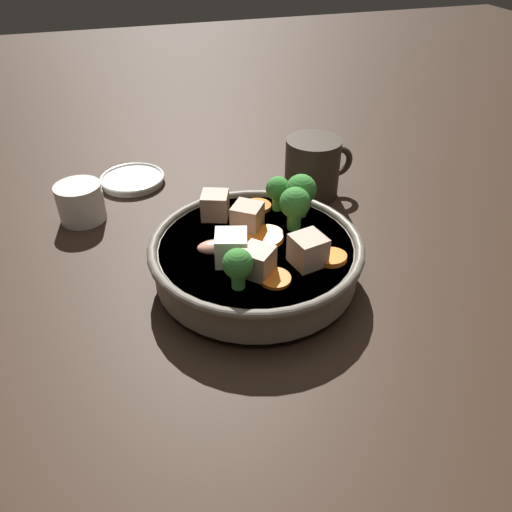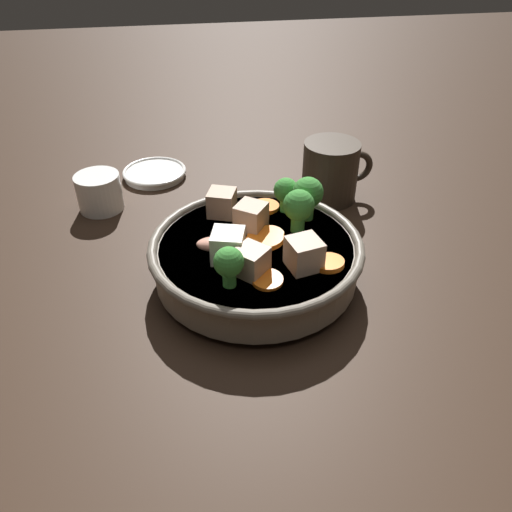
% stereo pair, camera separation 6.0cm
% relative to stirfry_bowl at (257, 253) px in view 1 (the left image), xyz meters
% --- Properties ---
extents(ground_plane, '(3.00, 3.00, 0.00)m').
position_rel_stirfry_bowl_xyz_m(ground_plane, '(-0.00, -0.00, -0.04)').
color(ground_plane, black).
extents(stirfry_bowl, '(0.26, 0.26, 0.11)m').
position_rel_stirfry_bowl_xyz_m(stirfry_bowl, '(0.00, 0.00, 0.00)').
color(stirfry_bowl, slate).
rests_on(stirfry_bowl, ground_plane).
extents(side_saucer, '(0.11, 0.11, 0.01)m').
position_rel_stirfry_bowl_xyz_m(side_saucer, '(-0.12, 0.30, -0.03)').
color(side_saucer, white).
rests_on(side_saucer, ground_plane).
extents(tea_cup, '(0.07, 0.07, 0.06)m').
position_rel_stirfry_bowl_xyz_m(tea_cup, '(-0.20, 0.21, -0.01)').
color(tea_cup, white).
rests_on(tea_cup, ground_plane).
extents(dark_mug, '(0.11, 0.08, 0.09)m').
position_rel_stirfry_bowl_xyz_m(dark_mug, '(0.15, 0.18, 0.01)').
color(dark_mug, '#33281E').
rests_on(dark_mug, ground_plane).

